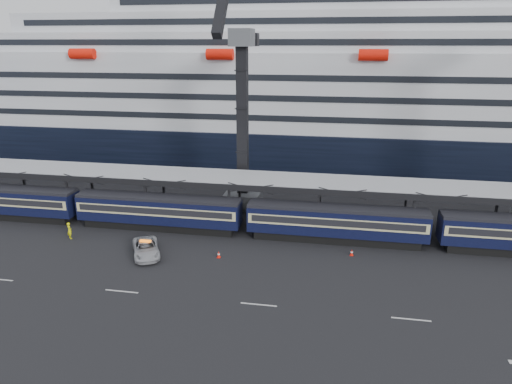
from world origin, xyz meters
TOP-DOWN VIEW (x-y plane):
  - ground at (0.00, 0.00)m, footprint 260.00×260.00m
  - train at (-4.65, 10.00)m, footprint 133.05×3.00m
  - canopy at (0.00, 14.00)m, footprint 130.00×6.25m
  - cruise_ship at (-1.08, 45.99)m, footprint 214.09×28.84m
  - crane_dark_near at (-20.00, 18.59)m, footprint 4.50×17.75m
  - pickup_truck at (-26.70, 3.03)m, footprint 4.60×5.87m
  - worker at (-36.59, 5.52)m, footprint 0.82×0.77m
  - traffic_cone_b at (-19.39, 3.81)m, footprint 0.35×0.35m
  - traffic_cone_c at (-27.67, 3.37)m, footprint 0.41×0.41m
  - traffic_cone_d at (-6.31, 6.62)m, footprint 0.34×0.34m

SIDE VIEW (x-z plane):
  - ground at x=0.00m, z-range 0.00..0.00m
  - traffic_cone_d at x=-6.31m, z-range 0.00..0.68m
  - traffic_cone_b at x=-19.39m, z-range 0.00..0.70m
  - traffic_cone_c at x=-27.67m, z-range -0.01..0.82m
  - pickup_truck at x=-26.70m, z-range 0.00..1.48m
  - worker at x=-36.59m, z-range 0.00..1.87m
  - train at x=-4.65m, z-range 0.18..4.23m
  - canopy at x=0.00m, z-range 2.49..8.01m
  - crane_dark_near at x=-20.00m, z-range -5.61..29.47m
  - cruise_ship at x=-1.08m, z-range -4.66..29.34m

